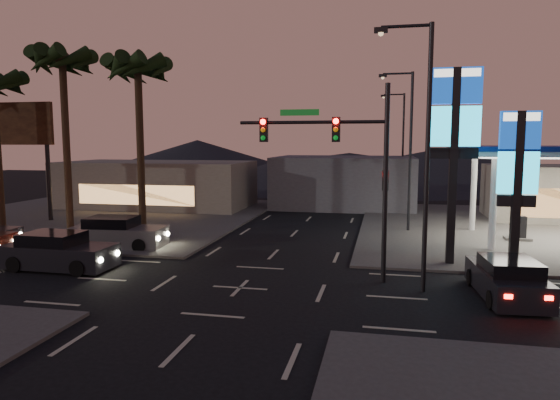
% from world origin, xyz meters
% --- Properties ---
extents(ground, '(140.00, 140.00, 0.00)m').
position_xyz_m(ground, '(0.00, 0.00, 0.00)').
color(ground, black).
rests_on(ground, ground).
extents(corner_lot_ne, '(24.00, 24.00, 0.12)m').
position_xyz_m(corner_lot_ne, '(16.00, 16.00, 0.06)').
color(corner_lot_ne, '#47443F').
rests_on(corner_lot_ne, ground).
extents(corner_lot_nw, '(24.00, 24.00, 0.12)m').
position_xyz_m(corner_lot_nw, '(-16.00, 16.00, 0.06)').
color(corner_lot_nw, '#47443F').
rests_on(corner_lot_nw, ground).
extents(pylon_sign_tall, '(2.20, 0.35, 9.00)m').
position_xyz_m(pylon_sign_tall, '(8.50, 5.50, 6.39)').
color(pylon_sign_tall, black).
rests_on(pylon_sign_tall, ground).
extents(pylon_sign_short, '(1.60, 0.35, 7.00)m').
position_xyz_m(pylon_sign_short, '(11.00, 4.50, 4.66)').
color(pylon_sign_short, black).
rests_on(pylon_sign_short, ground).
extents(traffic_signal_mast, '(6.10, 0.39, 8.00)m').
position_xyz_m(traffic_signal_mast, '(3.76, 1.99, 5.23)').
color(traffic_signal_mast, black).
rests_on(traffic_signal_mast, ground).
extents(pedestal_signal, '(0.32, 0.39, 4.30)m').
position_xyz_m(pedestal_signal, '(5.50, 6.98, 2.92)').
color(pedestal_signal, black).
rests_on(pedestal_signal, ground).
extents(streetlight_near, '(2.14, 0.25, 10.00)m').
position_xyz_m(streetlight_near, '(6.79, 1.00, 5.72)').
color(streetlight_near, black).
rests_on(streetlight_near, ground).
extents(streetlight_mid, '(2.14, 0.25, 10.00)m').
position_xyz_m(streetlight_mid, '(6.79, 14.00, 5.72)').
color(streetlight_mid, black).
rests_on(streetlight_mid, ground).
extents(streetlight_far, '(2.14, 0.25, 10.00)m').
position_xyz_m(streetlight_far, '(6.79, 28.00, 5.72)').
color(streetlight_far, black).
rests_on(streetlight_far, ground).
extents(palm_a, '(4.41, 4.41, 10.86)m').
position_xyz_m(palm_a, '(-9.00, 9.50, 9.43)').
color(palm_a, black).
rests_on(palm_a, ground).
extents(palm_b, '(4.41, 4.41, 11.46)m').
position_xyz_m(palm_b, '(-14.00, 9.50, 9.97)').
color(palm_b, black).
rests_on(palm_b, ground).
extents(billboard, '(6.00, 0.30, 8.50)m').
position_xyz_m(billboard, '(-20.50, 13.00, 6.33)').
color(billboard, black).
rests_on(billboard, ground).
extents(building_far_west, '(16.00, 8.00, 4.00)m').
position_xyz_m(building_far_west, '(-14.00, 22.00, 2.00)').
color(building_far_west, '#726B5B').
rests_on(building_far_west, ground).
extents(building_far_mid, '(12.00, 9.00, 4.40)m').
position_xyz_m(building_far_mid, '(2.00, 26.00, 2.20)').
color(building_far_mid, '#4C4C51').
rests_on(building_far_mid, ground).
extents(hill_left, '(40.00, 40.00, 6.00)m').
position_xyz_m(hill_left, '(-25.00, 60.00, 3.00)').
color(hill_left, black).
rests_on(hill_left, ground).
extents(hill_right, '(50.00, 50.00, 5.00)m').
position_xyz_m(hill_right, '(15.00, 60.00, 2.50)').
color(hill_right, black).
rests_on(hill_right, ground).
extents(hill_center, '(60.00, 60.00, 4.00)m').
position_xyz_m(hill_center, '(0.00, 60.00, 2.00)').
color(hill_center, black).
rests_on(hill_center, ground).
extents(car_lane_a_front, '(5.12, 2.22, 1.65)m').
position_xyz_m(car_lane_a_front, '(-8.88, 1.19, 0.77)').
color(car_lane_a_front, black).
rests_on(car_lane_a_front, ground).
extents(car_lane_b_front, '(5.29, 2.51, 1.68)m').
position_xyz_m(car_lane_b_front, '(-8.66, 5.87, 0.78)').
color(car_lane_b_front, slate).
rests_on(car_lane_b_front, ground).
extents(suv_station, '(2.26, 4.70, 1.52)m').
position_xyz_m(suv_station, '(9.94, 0.81, 0.71)').
color(suv_station, black).
rests_on(suv_station, ground).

